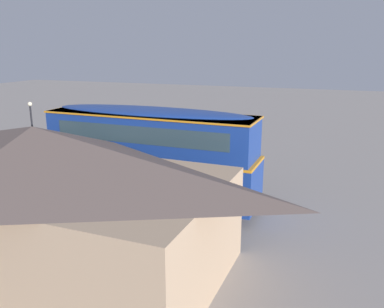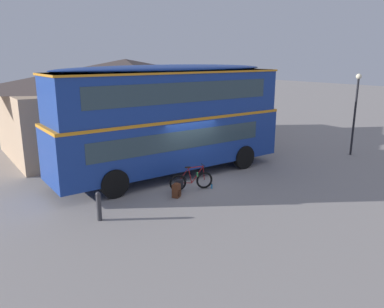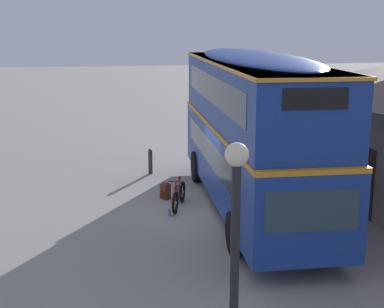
{
  "view_description": "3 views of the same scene",
  "coord_description": "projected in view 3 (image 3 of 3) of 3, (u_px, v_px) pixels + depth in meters",
  "views": [
    {
      "loc": [
        -8.56,
        17.98,
        7.57
      ],
      "look_at": [
        -1.46,
        -1.28,
        2.09
      ],
      "focal_mm": 37.69,
      "sensor_mm": 36.0,
      "label": 1
    },
    {
      "loc": [
        -9.1,
        -12.36,
        5.08
      ],
      "look_at": [
        -0.3,
        -0.67,
        1.3
      ],
      "focal_mm": 35.14,
      "sensor_mm": 36.0,
      "label": 2
    },
    {
      "loc": [
        15.29,
        -3.35,
        5.57
      ],
      "look_at": [
        0.04,
        -0.84,
        1.87
      ],
      "focal_mm": 50.99,
      "sensor_mm": 36.0,
      "label": 3
    }
  ],
  "objects": [
    {
      "name": "ground_plane",
      "position": [
        219.0,
        213.0,
        16.5
      ],
      "size": [
        120.0,
        120.0,
        0.0
      ],
      "primitive_type": "plane",
      "color": "gray"
    },
    {
      "name": "backpack_on_ground",
      "position": [
        165.0,
        190.0,
        17.75
      ],
      "size": [
        0.37,
        0.36,
        0.56
      ],
      "color": "#592D19",
      "rests_on": "ground"
    },
    {
      "name": "kerb_bollard",
      "position": [
        150.0,
        161.0,
        20.69
      ],
      "size": [
        0.16,
        0.16,
        0.97
      ],
      "color": "#333338",
      "rests_on": "ground"
    },
    {
      "name": "touring_bicycle",
      "position": [
        179.0,
        195.0,
        16.95
      ],
      "size": [
        1.7,
        0.72,
        0.99
      ],
      "color": "black",
      "rests_on": "ground"
    },
    {
      "name": "double_decker_bus",
      "position": [
        252.0,
        125.0,
        16.21
      ],
      "size": [
        10.59,
        2.85,
        4.79
      ],
      "color": "black",
      "rests_on": "ground"
    },
    {
      "name": "street_lamp",
      "position": [
        234.0,
        274.0,
        6.5
      ],
      "size": [
        0.28,
        0.28,
        4.27
      ],
      "color": "black",
      "rests_on": "ground"
    },
    {
      "name": "water_bottle_blue_sports",
      "position": [
        169.0,
        213.0,
        16.19
      ],
      "size": [
        0.07,
        0.07,
        0.21
      ],
      "color": "#338CBF",
      "rests_on": "ground"
    }
  ]
}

